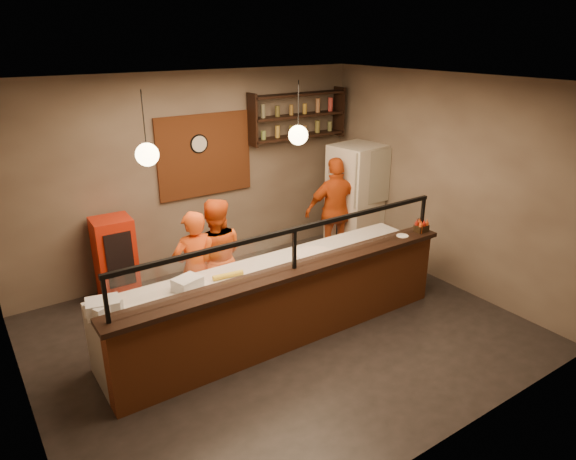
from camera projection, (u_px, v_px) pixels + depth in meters
floor at (281, 332)px, 6.81m from camera, size 6.00×6.00×0.00m
ceiling at (280, 83)px, 5.66m from camera, size 6.00×6.00×0.00m
wall_back at (194, 175)px, 8.16m from camera, size 6.00×0.00×6.00m
wall_left at (5, 282)px, 4.66m from camera, size 0.00×5.00×5.00m
wall_right at (444, 182)px, 7.81m from camera, size 0.00×5.00×5.00m
wall_front at (444, 303)px, 4.30m from camera, size 6.00×0.00×6.00m
brick_patch at (205, 155)px, 8.13m from camera, size 1.60×0.04×1.30m
service_counter at (294, 309)px, 6.40m from camera, size 4.60×0.25×1.00m
counter_ledge at (294, 270)px, 6.20m from camera, size 4.70×0.37×0.06m
worktop_cabinet at (273, 298)px, 6.81m from camera, size 4.60×0.75×0.85m
worktop at (272, 267)px, 6.65m from camera, size 4.60×0.75×0.05m
sneeze_guard at (294, 245)px, 6.08m from camera, size 4.50×0.05×0.52m
wall_shelving at (298, 116)px, 8.73m from camera, size 1.84×0.28×0.85m
wall_clock at (199, 144)px, 8.00m from camera, size 0.30×0.04×0.30m
pendant_left at (147, 154)px, 5.26m from camera, size 0.24×0.24×0.77m
pendant_right at (298, 135)px, 6.25m from camera, size 0.24×0.24×0.77m
cook_left at (195, 270)px, 6.73m from camera, size 0.60×0.40×1.62m
cook_mid at (215, 258)px, 7.00m from camera, size 1.00×0.90×1.69m
cook_right at (336, 211)px, 8.64m from camera, size 1.15×0.75×1.83m
fridge at (356, 200)px, 9.00m from camera, size 0.91×0.87×1.95m
red_cooler at (116, 259)px, 7.47m from camera, size 0.56×0.52×1.27m
pizza_dough at (315, 254)px, 6.98m from camera, size 0.60×0.60×0.01m
prep_tub_a at (103, 307)px, 5.47m from camera, size 0.39×0.34×0.17m
prep_tub_b at (187, 284)px, 5.99m from camera, size 0.36×0.32×0.15m
prep_tub_c at (104, 309)px, 5.45m from camera, size 0.39×0.35×0.16m
rolling_pin at (228, 275)px, 6.30m from camera, size 0.39×0.11×0.07m
condiment_caddy at (421, 228)px, 7.32m from camera, size 0.19×0.15×0.10m
pepper_mill at (418, 225)px, 7.35m from camera, size 0.04×0.04×0.18m
small_plate at (402, 236)px, 7.17m from camera, size 0.20×0.20×0.01m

